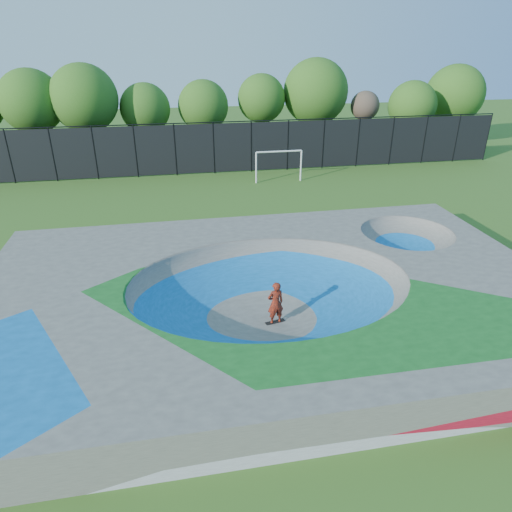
{
  "coord_description": "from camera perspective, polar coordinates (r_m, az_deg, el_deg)",
  "views": [
    {
      "loc": [
        -3.34,
        -14.99,
        9.91
      ],
      "look_at": [
        0.02,
        3.0,
        1.1
      ],
      "focal_mm": 32.0,
      "sensor_mm": 36.0,
      "label": 1
    }
  ],
  "objects": [
    {
      "name": "skate_deck",
      "position": [
        17.88,
        1.7,
        -5.12
      ],
      "size": [
        22.0,
        14.0,
        1.5
      ],
      "primitive_type": "cube",
      "color": "gray",
      "rests_on": "ground"
    },
    {
      "name": "treeline",
      "position": [
        41.33,
        -8.36,
        18.8
      ],
      "size": [
        52.78,
        7.51,
        8.35
      ],
      "color": "#413120",
      "rests_on": "ground"
    },
    {
      "name": "skateboard",
      "position": [
        17.7,
        2.4,
        -8.27
      ],
      "size": [
        0.81,
        0.38,
        0.05
      ],
      "primitive_type": "cube",
      "rotation": [
        0.0,
        0.0,
        0.22
      ],
      "color": "black",
      "rests_on": "ground"
    },
    {
      "name": "skater",
      "position": [
        17.24,
        2.45,
        -5.9
      ],
      "size": [
        0.71,
        0.53,
        1.77
      ],
      "primitive_type": "imported",
      "rotation": [
        0.0,
        0.0,
        3.32
      ],
      "color": "red",
      "rests_on": "ground"
    },
    {
      "name": "fence",
      "position": [
        36.98,
        -5.3,
        13.4
      ],
      "size": [
        48.09,
        0.09,
        4.04
      ],
      "color": "black",
      "rests_on": "ground"
    },
    {
      "name": "soccer_goal",
      "position": [
        34.68,
        2.88,
        11.87
      ],
      "size": [
        3.56,
        0.12,
        2.35
      ],
      "color": "white",
      "rests_on": "ground"
    },
    {
      "name": "ground",
      "position": [
        18.28,
        1.67,
        -7.14
      ],
      "size": [
        120.0,
        120.0,
        0.0
      ],
      "primitive_type": "plane",
      "color": "#325A19",
      "rests_on": "ground"
    }
  ]
}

